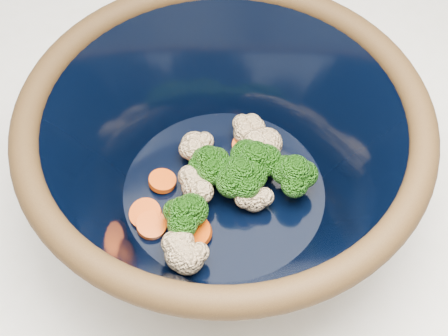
{
  "coord_description": "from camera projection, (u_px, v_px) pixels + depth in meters",
  "views": [
    {
      "loc": [
        -0.08,
        -0.35,
        1.43
      ],
      "look_at": [
        0.06,
        -0.05,
        0.97
      ],
      "focal_mm": 50.0,
      "sensor_mm": 36.0,
      "label": 1
    }
  ],
  "objects": [
    {
      "name": "mixing_bowl",
      "position": [
        224.0,
        158.0,
        0.55
      ],
      "size": [
        0.34,
        0.34,
        0.15
      ],
      "rotation": [
        0.0,
        0.0,
        -0.03
      ],
      "color": "black",
      "rests_on": "counter"
    },
    {
      "name": "vegetable_pile",
      "position": [
        232.0,
        180.0,
        0.57
      ],
      "size": [
        0.17,
        0.14,
        0.05
      ],
      "color": "#608442",
      "rests_on": "mixing_bowl"
    }
  ]
}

